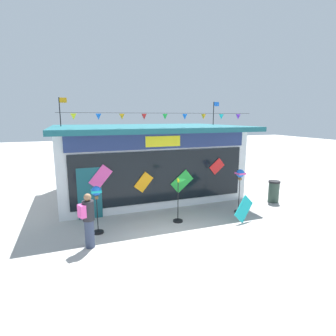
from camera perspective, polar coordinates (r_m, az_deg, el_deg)
The scene contains 8 objects.
ground_plane at distance 8.63m, azimuth 1.37°, elevation -15.77°, with size 80.00×80.00×0.00m, color #ADAAA5.
kite_shop_building at distance 13.51m, azimuth -4.85°, elevation 1.84°, with size 8.65×6.41×4.72m.
wind_spinner_far_left at distance 9.14m, azimuth -15.10°, elevation -6.26°, with size 0.36×0.36×1.64m.
wind_spinner_left at distance 9.88m, azimuth 2.74°, elevation -5.74°, with size 0.56×0.37×1.70m.
wind_spinner_center_left at distance 11.10m, azimuth 15.20°, elevation -2.17°, with size 0.33×0.33×1.81m.
person_near_camera at distance 8.34m, azimuth -16.76°, elevation -10.53°, with size 0.48×0.40×1.68m.
trash_bin at distance 13.20m, azimuth 21.75°, elevation -4.67°, with size 0.52×0.52×0.99m.
display_kite_on_ground at distance 10.42m, azimuth 15.95°, elevation -8.44°, with size 0.51×0.03×0.93m, color #19B7BC.
Camera 1 is at (-2.87, -7.15, 3.87)m, focal length 28.39 mm.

